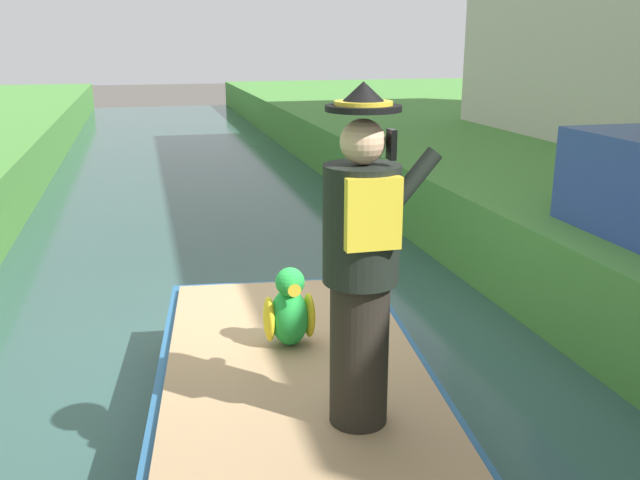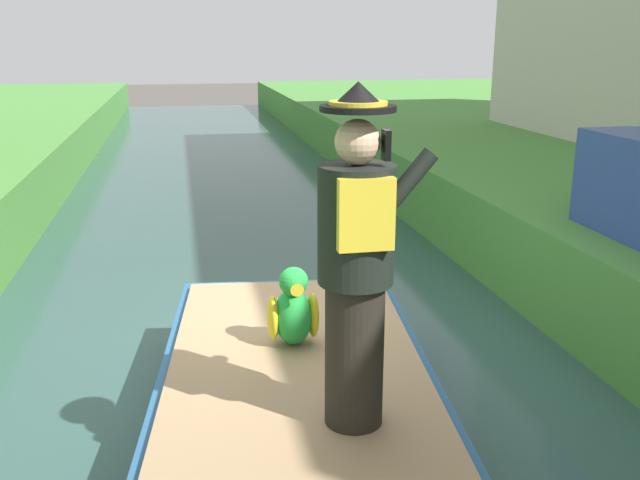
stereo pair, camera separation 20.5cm
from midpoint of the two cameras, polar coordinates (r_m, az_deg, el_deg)
name	(u,v)px [view 1 (the left image)]	position (r m, az deg, el deg)	size (l,w,h in m)	color
ground_plane	(259,374)	(6.09, -5.97, -10.88)	(80.00, 80.00, 0.00)	#4C4742
canal_water	(259,369)	(6.06, -5.98, -10.46)	(5.23, 48.00, 0.10)	#2D4C47
boat	(301,432)	(4.50, -2.96, -15.43)	(2.26, 4.38, 0.61)	#23517A
person_pirate	(362,262)	(3.63, 1.82, -1.86)	(0.61, 0.42, 1.85)	black
parrot_plush	(289,311)	(4.82, -3.75, -5.86)	(0.36, 0.35, 0.57)	green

